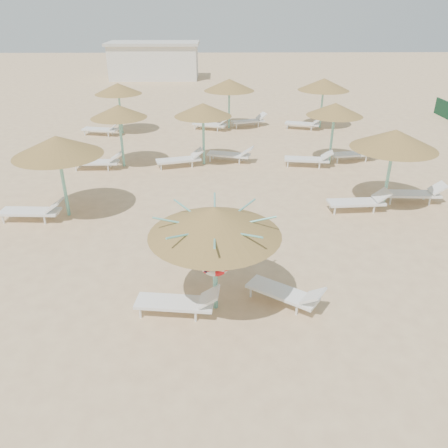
{
  "coord_description": "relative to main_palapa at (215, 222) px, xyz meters",
  "views": [
    {
      "loc": [
        -0.24,
        -8.54,
        6.33
      ],
      "look_at": [
        -0.06,
        1.43,
        1.3
      ],
      "focal_mm": 35.0,
      "sensor_mm": 36.0,
      "label": 1
    }
  ],
  "objects": [
    {
      "name": "palapa_field",
      "position": [
        2.06,
        10.39,
        0.07
      ],
      "size": [
        19.42,
        14.65,
        2.71
      ],
      "color": "#71C4B2",
      "rests_on": "ground"
    },
    {
      "name": "main_palapa",
      "position": [
        0.0,
        0.0,
        0.0
      ],
      "size": [
        2.87,
        2.87,
        2.57
      ],
      "color": "#71C4B2",
      "rests_on": "ground"
    },
    {
      "name": "service_hut",
      "position": [
        -5.71,
        35.31,
        -0.59
      ],
      "size": [
        8.4,
        4.4,
        3.25
      ],
      "color": "silver",
      "rests_on": "ground"
    },
    {
      "name": "ground",
      "position": [
        0.29,
        0.31,
        -2.23
      ],
      "size": [
        120.0,
        120.0,
        0.0
      ],
      "primitive_type": "plane",
      "color": "#DCB686",
      "rests_on": "ground"
    },
    {
      "name": "lounger_main_a",
      "position": [
        -0.8,
        -0.22,
        -1.9
      ],
      "size": [
        1.95,
        0.78,
        0.69
      ],
      "rotation": [
        0.0,
        0.0,
        -0.11
      ],
      "color": "white",
      "rests_on": "ground"
    },
    {
      "name": "lounger_main_b",
      "position": [
        1.67,
        0.09,
        -1.91
      ],
      "size": [
        1.82,
        1.51,
        0.67
      ],
      "rotation": [
        0.0,
        0.0,
        -0.61
      ],
      "color": "white",
      "rests_on": "ground"
    }
  ]
}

